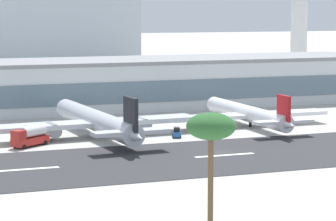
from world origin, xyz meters
name	(u,v)px	position (x,y,z in m)	size (l,w,h in m)	color
ground_plane	(222,152)	(0.00, 0.00, 0.00)	(1400.00, 1400.00, 0.00)	#B2AFA8
runway_strip	(229,155)	(0.00, -3.46, 0.04)	(800.00, 33.01, 0.08)	#2D2D30
runway_centreline_dash_3	(24,169)	(-38.46, -3.46, 0.09)	(12.00, 1.20, 0.01)	white
runway_centreline_dash_4	(225,155)	(-0.91, -3.46, 0.09)	(12.00, 1.20, 0.01)	white
terminal_building	(120,83)	(1.08, 72.08, 6.76)	(150.68, 28.44, 13.51)	silver
control_tower	(299,13)	(82.81, 116.58, 25.99)	(12.36, 12.36, 41.27)	silver
airliner_black_tail_gate_0	(99,122)	(-17.84, 24.33, 3.40)	(45.25, 51.12, 10.67)	silver
airliner_red_tail_gate_1	(250,114)	(19.40, 27.32, 2.88)	(39.60, 43.37, 9.05)	white
service_fuel_truck_0	(30,136)	(-33.50, 18.83, 2.03)	(8.43, 7.05, 3.95)	#B2231E
service_baggage_tug_1	(177,133)	(-2.06, 18.95, 1.05)	(2.72, 3.55, 2.20)	#23569E
palm_tree_0	(211,129)	(-24.00, -50.37, 13.18)	(5.93, 5.93, 15.15)	brown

